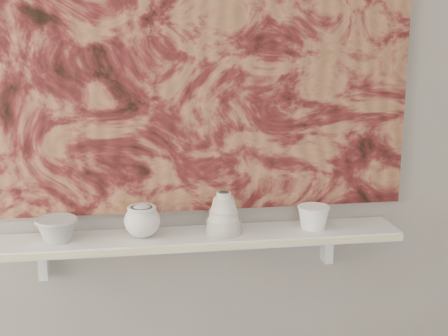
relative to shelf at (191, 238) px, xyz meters
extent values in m
plane|color=gray|center=(0.00, 0.09, 0.44)|extent=(3.60, 0.00, 3.60)
cube|color=white|center=(0.00, 0.00, 0.00)|extent=(1.40, 0.18, 0.03)
cube|color=beige|center=(0.00, -0.09, 0.00)|extent=(1.40, 0.01, 0.02)
cube|color=white|center=(-0.49, 0.06, -0.07)|extent=(0.03, 0.06, 0.12)
cube|color=white|center=(0.49, 0.06, -0.07)|extent=(0.03, 0.06, 0.12)
cube|color=maroon|center=(0.00, 0.08, 0.62)|extent=(1.50, 0.02, 1.10)
cube|color=black|center=(0.45, 0.07, 0.32)|extent=(0.09, 0.00, 0.08)
camera|label=1|loc=(-0.19, -1.95, 0.70)|focal=50.00mm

